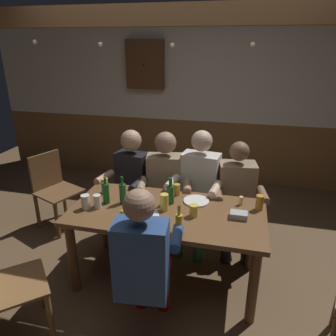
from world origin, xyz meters
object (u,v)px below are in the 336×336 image
at_px(person_3, 237,193).
at_px(condiment_caddy, 239,215).
at_px(plate_0, 143,216).
at_px(pint_glass_2, 260,203).
at_px(person_1, 165,183).
at_px(wall_dart_cabinet, 145,64).
at_px(plate_1, 196,201).
at_px(dining_table, 167,221).
at_px(pint_glass_6, 105,186).
at_px(person_2, 198,186).
at_px(pint_glass_5, 140,197).
at_px(pint_glass_4, 164,202).
at_px(person_0, 129,181).
at_px(bottle_1, 179,223).
at_px(chair_empty_far_end, 0,286).
at_px(pint_glass_1, 86,202).
at_px(person_4, 144,260).
at_px(pint_glass_7, 97,201).
at_px(table_candle, 241,201).
at_px(bottle_2, 123,193).
at_px(pint_glass_8, 125,219).
at_px(bottle_0, 171,194).
at_px(pint_glass_0, 177,190).
at_px(chair_empty_near_right, 54,188).
at_px(bottle_3, 106,193).

relative_size(person_3, condiment_caddy, 8.35).
height_order(plate_0, pint_glass_2, pint_glass_2).
height_order(person_1, wall_dart_cabinet, wall_dart_cabinet).
bearing_deg(plate_1, condiment_caddy, -27.40).
relative_size(dining_table, pint_glass_6, 11.33).
bearing_deg(person_1, person_2, 168.31).
bearing_deg(pint_glass_5, wall_dart_cabinet, 105.53).
bearing_deg(pint_glass_4, person_2, 72.64).
distance_m(person_0, plate_0, 0.88).
bearing_deg(bottle_1, chair_empty_far_end, -153.00).
bearing_deg(pint_glass_1, person_3, 31.39).
bearing_deg(person_2, person_4, 89.97).
relative_size(person_4, pint_glass_7, 10.18).
height_order(person_4, plate_1, person_4).
bearing_deg(pint_glass_1, table_candle, 16.41).
distance_m(person_4, bottle_2, 0.80).
xyz_separation_m(person_0, pint_glass_7, (-0.02, -0.72, 0.11)).
bearing_deg(pint_glass_6, plate_0, -35.41).
xyz_separation_m(bottle_2, pint_glass_8, (0.16, -0.38, -0.03)).
height_order(bottle_0, pint_glass_1, bottle_0).
bearing_deg(condiment_caddy, pint_glass_0, 153.10).
bearing_deg(bottle_0, pint_glass_5, -169.26).
distance_m(dining_table, chair_empty_near_right, 1.66).
bearing_deg(person_1, pint_glass_6, 31.41).
distance_m(person_1, plate_1, 0.58).
height_order(person_4, bottle_0, person_4).
bearing_deg(pint_glass_1, wall_dart_cabinet, 94.80).
bearing_deg(bottle_2, bottle_3, -167.69).
xyz_separation_m(pint_glass_0, pint_glass_5, (-0.29, -0.23, 0.00)).
distance_m(plate_1, pint_glass_1, 0.98).
distance_m(dining_table, person_1, 0.67).
bearing_deg(person_0, pint_glass_0, 162.39).
xyz_separation_m(dining_table, condiment_caddy, (0.61, 0.02, 0.13)).
height_order(bottle_0, bottle_1, bottle_0).
bearing_deg(bottle_3, person_1, 58.65).
relative_size(person_4, bottle_2, 4.87).
height_order(pint_glass_2, pint_glass_4, pint_glass_4).
bearing_deg(bottle_2, person_2, 45.34).
bearing_deg(bottle_0, plate_1, 19.81).
height_order(table_candle, bottle_3, bottle_3).
xyz_separation_m(person_2, chair_empty_near_right, (-1.70, -0.00, -0.21)).
bearing_deg(dining_table, table_candle, 22.24).
height_order(person_1, bottle_0, person_1).
xyz_separation_m(chair_empty_far_end, pint_glass_7, (0.39, 0.80, 0.31)).
bearing_deg(bottle_0, table_candle, 10.56).
xyz_separation_m(person_1, table_candle, (0.79, -0.39, 0.09)).
relative_size(pint_glass_5, pint_glass_7, 0.92).
bearing_deg(pint_glass_2, pint_glass_5, -173.58).
relative_size(person_0, pint_glass_2, 9.13).
relative_size(person_0, pint_glass_7, 9.90).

